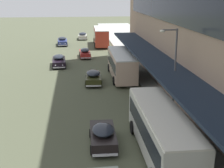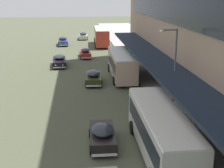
{
  "view_description": "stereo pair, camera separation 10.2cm",
  "coord_description": "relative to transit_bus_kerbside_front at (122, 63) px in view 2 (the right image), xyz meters",
  "views": [
    {
      "loc": [
        -1.24,
        -12.75,
        10.41
      ],
      "look_at": [
        2.31,
        17.57,
        1.25
      ],
      "focal_mm": 50.0,
      "sensor_mm": 36.0,
      "label": 1
    },
    {
      "loc": [
        -1.13,
        -12.76,
        10.41
      ],
      "look_at": [
        2.31,
        17.57,
        1.25
      ],
      "focal_mm": 50.0,
      "sensor_mm": 36.0,
      "label": 2
    }
  ],
  "objects": [
    {
      "name": "transit_bus_kerbside_front",
      "position": [
        0.0,
        0.0,
        0.0
      ],
      "size": [
        2.84,
        9.83,
        3.16
      ],
      "color": "tan",
      "rests_on": "ground"
    },
    {
      "name": "transit_bus_kerbside_rear",
      "position": [
        -0.56,
        24.1,
        0.13
      ],
      "size": [
        3.0,
        9.74,
        3.41
      ],
      "color": "#AF3626",
      "rests_on": "ground"
    },
    {
      "name": "transit_bus_kerbside_far",
      "position": [
        -0.22,
        -19.24,
        -0.01
      ],
      "size": [
        2.88,
        10.25,
        3.13
      ],
      "color": "beige",
      "rests_on": "ground"
    },
    {
      "name": "sedan_trailing_mid",
      "position": [
        -8.15,
        25.33,
        -1.02
      ],
      "size": [
        2.1,
        4.81,
        1.63
      ],
      "color": "navy",
      "rests_on": "ground"
    },
    {
      "name": "sedan_oncoming_front",
      "position": [
        -4.1,
        12.89,
        -1.06
      ],
      "size": [
        1.84,
        4.69,
        1.55
      ],
      "color": "#A72522",
      "rests_on": "ground"
    },
    {
      "name": "sedan_second_mid",
      "position": [
        -3.84,
        -17.41,
        -1.06
      ],
      "size": [
        1.94,
        4.35,
        1.54
      ],
      "color": "black",
      "rests_on": "ground"
    },
    {
      "name": "sedan_lead_near",
      "position": [
        -8.0,
        7.2,
        -1.02
      ],
      "size": [
        2.1,
        4.97,
        1.62
      ],
      "color": "black",
      "rests_on": "ground"
    },
    {
      "name": "sedan_second_near",
      "position": [
        -3.95,
        32.7,
        -1.05
      ],
      "size": [
        2.06,
        4.35,
        1.56
      ],
      "color": "beige",
      "rests_on": "ground"
    },
    {
      "name": "sedan_trailing_near",
      "position": [
        -3.61,
        -2.05,
        -1.04
      ],
      "size": [
        2.09,
        4.85,
        1.58
      ],
      "color": "#2D3015",
      "rests_on": "ground"
    },
    {
      "name": "street_lamp",
      "position": [
        2.35,
        -13.01,
        2.6
      ],
      "size": [
        1.5,
        0.28,
        7.39
      ],
      "color": "#4C4C51",
      "rests_on": "sidewalk_kerb"
    }
  ]
}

